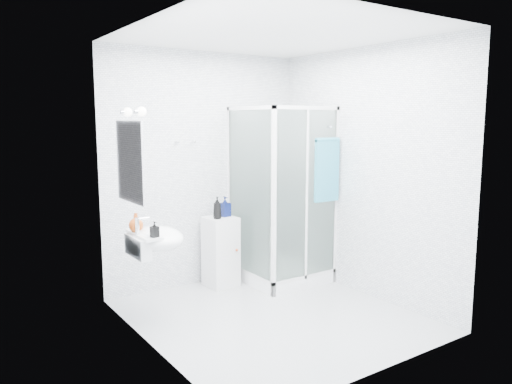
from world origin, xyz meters
TOP-DOWN VIEW (x-y plane):
  - room at (0.00, 0.00)m, footprint 2.40×2.60m
  - shower_enclosure at (0.67, 0.77)m, footprint 0.90×0.95m
  - wall_basin at (-0.99, 0.45)m, footprint 0.46×0.56m
  - mirror at (-1.19, 0.45)m, footprint 0.02×0.60m
  - vanity_lights at (-1.14, 0.45)m, footprint 0.10×0.40m
  - wall_hooks at (-0.25, 1.26)m, footprint 0.23×0.06m
  - storage_cabinet at (0.05, 1.05)m, footprint 0.34×0.36m
  - hand_towel at (1.00, 0.37)m, footprint 0.33×0.05m
  - shampoo_bottle_a at (-0.02, 1.00)m, footprint 0.12×0.12m
  - shampoo_bottle_b at (0.12, 1.07)m, footprint 0.11×0.11m
  - soap_dispenser_orange at (-1.11, 0.56)m, footprint 0.16×0.16m
  - soap_dispenser_black at (-1.06, 0.26)m, footprint 0.07×0.07m

SIDE VIEW (x-z plane):
  - storage_cabinet at x=0.05m, z-range 0.00..0.78m
  - shower_enclosure at x=0.67m, z-range -0.55..1.45m
  - wall_basin at x=-0.99m, z-range 0.62..0.97m
  - shampoo_bottle_b at x=0.12m, z-range 0.78..1.01m
  - shampoo_bottle_a at x=-0.02m, z-range 0.78..1.03m
  - soap_dispenser_black at x=-1.06m, z-range 0.86..1.00m
  - soap_dispenser_orange at x=-1.11m, z-range 0.86..1.03m
  - room at x=0.00m, z-range 0.00..2.60m
  - hand_towel at x=1.00m, z-range 0.98..1.68m
  - mirror at x=-1.19m, z-range 1.15..1.85m
  - wall_hooks at x=-0.25m, z-range 1.60..1.64m
  - vanity_lights at x=-1.14m, z-range 1.88..1.96m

